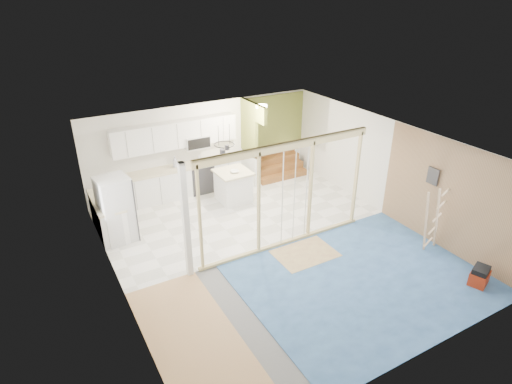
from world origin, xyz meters
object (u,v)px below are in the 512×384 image
island (233,186)px  fridge (116,210)px  toolbox (480,276)px  ladder (433,220)px

island → fridge: bearing=-172.1°
toolbox → ladder: size_ratio=0.32×
fridge → ladder: 7.34m
ladder → toolbox: bearing=-107.5°
island → toolbox: 6.51m
fridge → toolbox: fridge is taller
island → toolbox: bearing=-66.1°
island → ladder: ladder is taller
toolbox → ladder: 1.54m
fridge → island: bearing=1.1°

